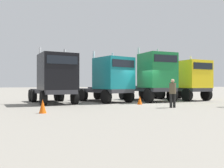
# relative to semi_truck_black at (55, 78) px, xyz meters

# --- Properties ---
(ground) EXTENTS (200.00, 200.00, 0.00)m
(ground) POSITION_rel_semi_truck_black_xyz_m (5.89, -2.55, -1.89)
(ground) COLOR gray
(semi_truck_black) EXTENTS (2.80, 5.98, 4.20)m
(semi_truck_black) POSITION_rel_semi_truck_black_xyz_m (0.00, 0.00, 0.00)
(semi_truck_black) COLOR #333338
(semi_truck_black) RESTS_ON ground
(semi_truck_teal) EXTENTS (3.57, 6.06, 4.11)m
(semi_truck_teal) POSITION_rel_semi_truck_black_xyz_m (4.31, -0.14, -0.03)
(semi_truck_teal) COLOR #333338
(semi_truck_teal) RESTS_ON ground
(semi_truck_green) EXTENTS (2.80, 6.05, 4.53)m
(semi_truck_green) POSITION_rel_semi_truck_black_xyz_m (7.86, -1.10, 0.17)
(semi_truck_green) COLOR #333338
(semi_truck_green) RESTS_ON ground
(semi_truck_yellow) EXTENTS (2.57, 6.00, 4.08)m
(semi_truck_yellow) POSITION_rel_semi_truck_black_xyz_m (11.63, -1.04, -0.07)
(semi_truck_yellow) COLOR #333338
(semi_truck_yellow) RESTS_ON ground
(visitor_with_camera) EXTENTS (0.45, 0.44, 1.75)m
(visitor_with_camera) POSITION_rel_semi_truck_black_xyz_m (5.85, -6.01, -0.87)
(visitor_with_camera) COLOR black
(visitor_with_camera) RESTS_ON ground
(traffic_cone_near) EXTENTS (0.36, 0.36, 0.68)m
(traffic_cone_near) POSITION_rel_semi_truck_black_xyz_m (-1.84, -5.50, -1.54)
(traffic_cone_near) COLOR #F2590C
(traffic_cone_near) RESTS_ON ground
(traffic_cone_mid) EXTENTS (0.36, 0.36, 0.60)m
(traffic_cone_mid) POSITION_rel_semi_truck_black_xyz_m (5.30, -3.11, -1.59)
(traffic_cone_mid) COLOR #F2590C
(traffic_cone_mid) RESTS_ON ground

